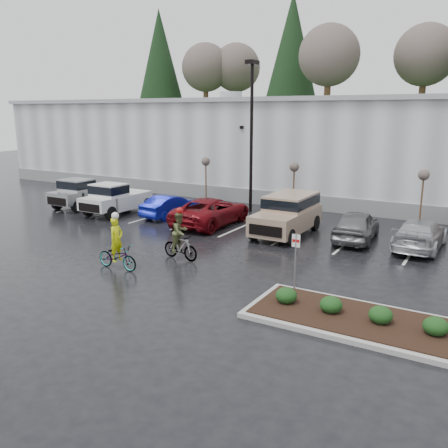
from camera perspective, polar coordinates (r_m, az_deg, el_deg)
The scene contains 23 objects.
ground at distance 18.46m, azimuth -2.87°, elevation -6.42°, with size 120.00×120.00×0.00m, color black.
warehouse at distance 37.82m, azimuth 15.83°, elevation 8.95°, with size 60.50×15.50×7.20m.
wooded_ridge at distance 60.36m, azimuth 21.49°, elevation 9.40°, with size 80.00×25.00×6.00m, color #20421B.
lamppost at distance 29.78m, azimuth 3.33°, elevation 12.29°, with size 0.50×1.00×9.22m.
sapling_west at distance 32.82m, azimuth -2.21°, elevation 7.22°, with size 0.60×0.60×3.20m.
sapling_mid at distance 29.85m, azimuth 8.44°, elevation 6.47°, with size 0.60×0.60×3.20m.
sapling_east at distance 27.96m, azimuth 22.88°, elevation 5.10°, with size 0.60×0.60×3.20m.
curb_island at distance 15.07m, azimuth 18.23°, elevation -11.53°, with size 8.00×3.00×0.15m, color gray.
mulch_bed at distance 15.03m, azimuth 18.25°, elevation -11.20°, with size 7.60×2.60×0.04m, color black.
shrub_a at distance 15.73m, azimuth 7.50°, elevation -8.52°, with size 0.70×0.70×0.52m, color black.
shrub_b at distance 15.26m, azimuth 12.76°, elevation -9.45°, with size 0.70×0.70×0.52m, color black.
shrub_c at distance 14.94m, azimuth 18.32°, elevation -10.35°, with size 0.70×0.70×0.52m, color black.
shrub_d at distance 14.75m, azimuth 24.11°, elevation -11.17°, with size 0.70×0.70×0.52m, color black.
fire_lane_sign at distance 16.52m, azimuth 8.59°, elevation -3.82°, with size 0.30×0.05×2.20m.
pickup_silver at distance 33.19m, azimuth -16.13°, elevation 3.73°, with size 2.10×5.20×1.96m, color #9EA2A5, non-canonical shape.
pickup_white at distance 30.60m, azimuth -12.47°, elevation 3.16°, with size 2.10×5.20×1.96m, color silver, non-canonical shape.
car_blue at distance 28.93m, azimuth -6.47°, elevation 2.18°, with size 1.42×4.06×1.34m, color #0D1698.
car_red at distance 26.69m, azimuth -1.52°, elevation 1.55°, with size 2.57×5.58×1.55m, color #67090F.
suv_tan at distance 24.69m, azimuth 7.52°, elevation 1.07°, with size 2.20×5.10×2.06m, color #9D816B, non-canonical shape.
car_grey at distance 24.35m, azimuth 15.65°, elevation -0.13°, with size 1.81×4.49×1.53m, color #5C5D60.
car_far_silver at distance 23.88m, azimuth 22.55°, elevation -1.10°, with size 1.95×4.81×1.39m, color #ACAFB4.
cyclist_hivis at distance 19.67m, azimuth -12.73°, elevation -3.26°, with size 1.95×0.68×2.36m.
cyclist_olive at distance 20.47m, azimuth -5.29°, elevation -2.00°, with size 1.81×0.89×2.29m.
Camera 1 is at (9.55, -14.51, 6.26)m, focal length 38.00 mm.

